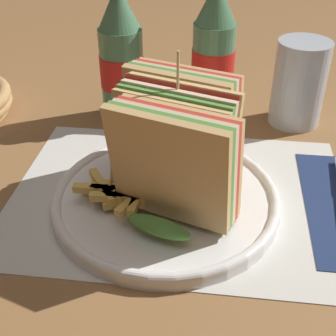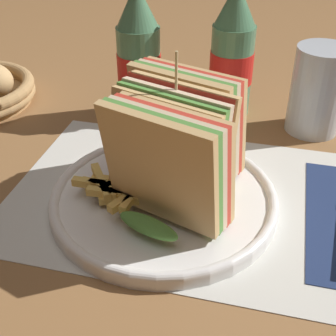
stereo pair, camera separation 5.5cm
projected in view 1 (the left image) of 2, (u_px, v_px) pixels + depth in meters
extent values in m
plane|color=olive|center=(159.00, 200.00, 0.57)|extent=(4.00, 4.00, 0.00)
cube|color=silver|center=(179.00, 195.00, 0.57)|extent=(0.41, 0.30, 0.00)
cylinder|color=white|center=(166.00, 200.00, 0.55)|extent=(0.27, 0.27, 0.01)
torus|color=white|center=(166.00, 196.00, 0.55)|extent=(0.27, 0.27, 0.01)
cube|color=tan|center=(168.00, 172.00, 0.46)|extent=(0.13, 0.07, 0.13)
cube|color=#518E3D|center=(172.00, 168.00, 0.47)|extent=(0.13, 0.07, 0.13)
cube|color=beige|center=(175.00, 165.00, 0.48)|extent=(0.13, 0.07, 0.13)
cube|color=red|center=(179.00, 161.00, 0.49)|extent=(0.13, 0.07, 0.13)
cube|color=tan|center=(183.00, 158.00, 0.49)|extent=(0.13, 0.07, 0.13)
ellipsoid|color=#518E3D|center=(159.00, 227.00, 0.48)|extent=(0.07, 0.04, 0.02)
cube|color=tan|center=(166.00, 159.00, 0.49)|extent=(0.13, 0.07, 0.13)
cube|color=#518E3D|center=(169.00, 153.00, 0.50)|extent=(0.13, 0.07, 0.13)
cube|color=beige|center=(173.00, 148.00, 0.51)|extent=(0.13, 0.07, 0.13)
cube|color=red|center=(176.00, 143.00, 0.51)|extent=(0.13, 0.07, 0.13)
cube|color=tan|center=(180.00, 138.00, 0.52)|extent=(0.13, 0.07, 0.13)
ellipsoid|color=#518E3D|center=(165.00, 197.00, 0.52)|extent=(0.07, 0.04, 0.02)
cube|color=tan|center=(178.00, 123.00, 0.55)|extent=(0.13, 0.07, 0.13)
cube|color=#518E3D|center=(182.00, 120.00, 0.55)|extent=(0.13, 0.07, 0.13)
cube|color=beige|center=(185.00, 118.00, 0.56)|extent=(0.13, 0.07, 0.13)
cube|color=red|center=(188.00, 116.00, 0.57)|extent=(0.13, 0.07, 0.13)
cube|color=tan|center=(191.00, 114.00, 0.58)|extent=(0.13, 0.07, 0.13)
ellipsoid|color=#518E3D|center=(171.00, 172.00, 0.56)|extent=(0.07, 0.04, 0.02)
cylinder|color=tan|center=(177.00, 128.00, 0.50)|extent=(0.00, 0.00, 0.17)
cube|color=#E0B756|center=(129.00, 187.00, 0.55)|extent=(0.01, 0.07, 0.01)
cube|color=#E0B756|center=(136.00, 200.00, 0.53)|extent=(0.07, 0.04, 0.01)
cube|color=#E0B756|center=(122.00, 185.00, 0.55)|extent=(0.07, 0.02, 0.01)
cube|color=#E0B756|center=(105.00, 190.00, 0.54)|extent=(0.06, 0.01, 0.01)
cube|color=#E0B756|center=(136.00, 199.00, 0.51)|extent=(0.04, 0.06, 0.01)
cube|color=#E0B756|center=(98.00, 189.00, 0.53)|extent=(0.06, 0.01, 0.01)
cube|color=#E0B756|center=(103.00, 186.00, 0.53)|extent=(0.05, 0.06, 0.01)
cube|color=#E0B756|center=(138.00, 197.00, 0.52)|extent=(0.01, 0.06, 0.01)
cube|color=#E0B756|center=(127.00, 187.00, 0.53)|extent=(0.01, 0.05, 0.01)
cube|color=#E0B756|center=(118.00, 195.00, 0.52)|extent=(0.07, 0.03, 0.01)
cube|color=#E0B756|center=(139.00, 192.00, 0.52)|extent=(0.05, 0.03, 0.01)
cube|color=#E0B756|center=(122.00, 185.00, 0.54)|extent=(0.01, 0.06, 0.01)
cube|color=#E0B756|center=(125.00, 182.00, 0.54)|extent=(0.04, 0.06, 0.01)
cube|color=#E0B756|center=(117.00, 197.00, 0.52)|extent=(0.06, 0.01, 0.01)
ellipsoid|color=maroon|center=(132.00, 166.00, 0.58)|extent=(0.05, 0.04, 0.02)
cylinder|color=#4C7F5B|center=(122.00, 75.00, 0.70)|extent=(0.06, 0.06, 0.14)
cylinder|color=red|center=(122.00, 70.00, 0.70)|extent=(0.07, 0.07, 0.05)
cone|color=#4C7F5B|center=(118.00, 6.00, 0.65)|extent=(0.06, 0.06, 0.06)
cylinder|color=#4C7F5B|center=(213.00, 68.00, 0.72)|extent=(0.06, 0.06, 0.14)
cylinder|color=red|center=(213.00, 64.00, 0.72)|extent=(0.07, 0.07, 0.05)
cone|color=#4C7F5B|center=(216.00, 1.00, 0.67)|extent=(0.06, 0.06, 0.06)
cylinder|color=silver|center=(299.00, 83.00, 0.69)|extent=(0.08, 0.08, 0.13)
cylinder|color=black|center=(295.00, 108.00, 0.72)|extent=(0.07, 0.07, 0.04)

